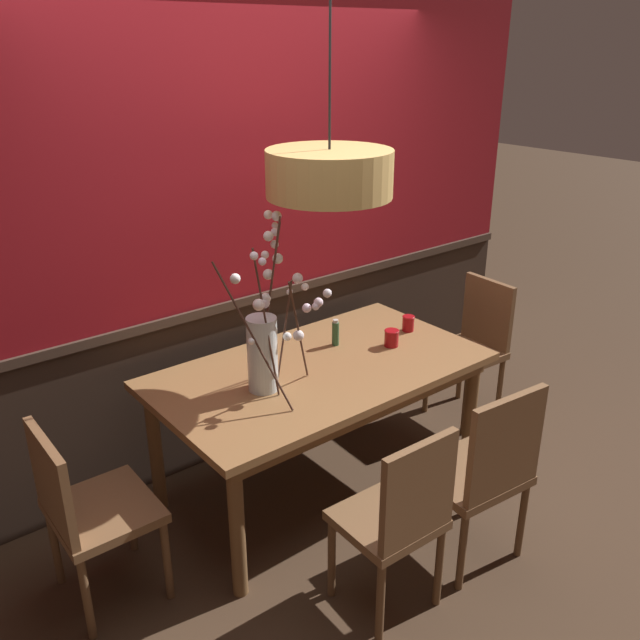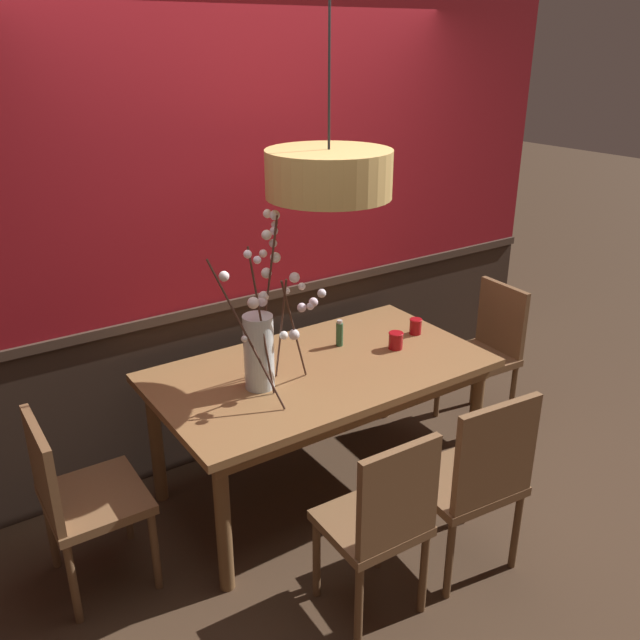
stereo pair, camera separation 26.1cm
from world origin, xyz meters
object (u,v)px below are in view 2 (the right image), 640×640
object	(u,v)px
vase_with_blossoms	(262,341)
candle_holder_nearer_edge	(416,326)
chair_near_side_right	(475,476)
pendant_lamp	(329,174)
dining_table	(320,380)
chair_head_west_end	(77,493)
chair_head_east_end	(487,347)
condiment_bottle	(340,333)
chair_far_side_left	(204,356)
chair_far_side_right	(271,338)
candle_holder_nearer_center	(396,340)
chair_near_side_left	(381,519)

from	to	relation	value
vase_with_blossoms	candle_holder_nearer_edge	distance (m)	1.07
chair_near_side_right	pendant_lamp	distance (m)	1.53
dining_table	chair_head_west_end	xyz separation A→B (m)	(-1.29, -0.02, -0.17)
chair_head_east_end	condiment_bottle	distance (m)	1.10
chair_far_side_left	vase_with_blossoms	xyz separation A→B (m)	(-0.09, -0.92, 0.47)
chair_near_side_right	candle_holder_nearer_edge	xyz separation A→B (m)	(0.48, 0.96, 0.28)
chair_far_side_right	chair_far_side_left	world-z (taller)	chair_far_side_right
chair_head_west_end	pendant_lamp	distance (m)	1.82
candle_holder_nearer_center	condiment_bottle	world-z (taller)	condiment_bottle
candle_holder_nearer_center	condiment_bottle	bearing A→B (deg)	138.55
chair_far_side_right	candle_holder_nearer_edge	distance (m)	1.03
dining_table	chair_far_side_right	world-z (taller)	chair_far_side_right
condiment_bottle	chair_far_side_left	bearing A→B (deg)	124.04
dining_table	chair_head_east_end	world-z (taller)	chair_head_east_end
chair_far_side_right	chair_far_side_left	xyz separation A→B (m)	(-0.48, -0.01, 0.01)
chair_near_side_left	chair_near_side_right	size ratio (longest dim) A/B	0.96
chair_head_east_end	chair_near_side_left	world-z (taller)	chair_head_east_end
chair_far_side_left	pendant_lamp	bearing A→B (deg)	-73.93
candle_holder_nearer_edge	chair_near_side_left	bearing A→B (deg)	-136.72
chair_near_side_right	vase_with_blossoms	bearing A→B (deg)	122.52
pendant_lamp	chair_head_west_end	bearing A→B (deg)	178.45
chair_head_east_end	pendant_lamp	world-z (taller)	pendant_lamp
chair_far_side_right	pendant_lamp	xyz separation A→B (m)	(-0.21, -0.96, 1.25)
dining_table	candle_holder_nearer_center	distance (m)	0.49
chair_near_side_left	chair_head_west_end	xyz separation A→B (m)	(-0.99, 0.89, -0.01)
chair_head_east_end	chair_near_side_right	world-z (taller)	chair_near_side_right
vase_with_blossoms	candle_holder_nearer_center	world-z (taller)	vase_with_blossoms
chair_far_side_right	condiment_bottle	distance (m)	0.81
chair_head_east_end	chair_near_side_right	bearing A→B (deg)	-139.15
chair_far_side_right	candle_holder_nearer_edge	xyz separation A→B (m)	(0.48, -0.87, 0.28)
chair_near_side_left	candle_holder_nearer_center	distance (m)	1.19
chair_near_side_left	condiment_bottle	world-z (taller)	chair_near_side_left
dining_table	chair_far_side_right	size ratio (longest dim) A/B	1.86
chair_far_side_right	condiment_bottle	xyz separation A→B (m)	(0.01, -0.75, 0.31)
chair_head_west_end	chair_near_side_right	world-z (taller)	chair_near_side_right
chair_head_east_end	candle_holder_nearer_center	size ratio (longest dim) A/B	9.67
vase_with_blossoms	candle_holder_nearer_center	distance (m)	0.85
candle_holder_nearer_center	chair_far_side_left	bearing A→B (deg)	127.79
chair_near_side_left	condiment_bottle	distance (m)	1.23
chair_near_side_left	candle_holder_nearer_center	world-z (taller)	chair_near_side_left
candle_holder_nearer_edge	chair_head_west_end	bearing A→B (deg)	-178.28
chair_far_side_right	candle_holder_nearer_edge	bearing A→B (deg)	-61.27
chair_far_side_left	chair_near_side_right	xyz separation A→B (m)	(0.48, -1.82, -0.00)
chair_head_east_end	chair_far_side_left	world-z (taller)	chair_head_east_end
dining_table	chair_head_west_end	distance (m)	1.31
dining_table	chair_head_east_end	xyz separation A→B (m)	(1.29, 0.01, -0.14)
chair_far_side_right	vase_with_blossoms	bearing A→B (deg)	-121.74
candle_holder_nearer_center	condiment_bottle	size ratio (longest dim) A/B	0.63
chair_far_side_left	pendant_lamp	world-z (taller)	pendant_lamp
dining_table	pendant_lamp	world-z (taller)	pendant_lamp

